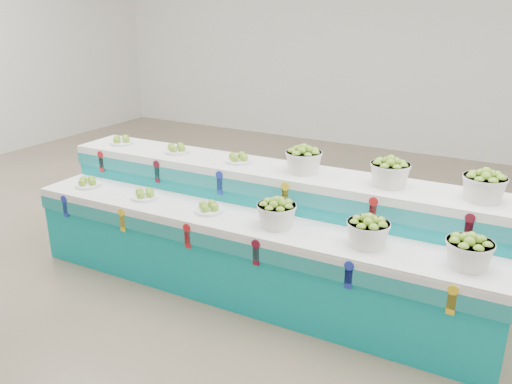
% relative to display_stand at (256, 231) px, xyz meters
% --- Properties ---
extents(ground, '(10.00, 10.00, 0.00)m').
position_rel_display_stand_xyz_m(ground, '(-0.83, 0.11, -0.51)').
color(ground, brown).
rests_on(ground, ground).
extents(back_wall, '(10.00, 0.00, 10.00)m').
position_rel_display_stand_xyz_m(back_wall, '(-0.83, 5.11, 1.49)').
color(back_wall, silver).
rests_on(back_wall, ground).
extents(display_stand, '(4.13, 1.16, 1.02)m').
position_rel_display_stand_xyz_m(display_stand, '(0.00, 0.00, 0.00)').
color(display_stand, '#0A9AA1').
rests_on(display_stand, ground).
extents(plate_lower_left, '(0.25, 0.25, 0.10)m').
position_rel_display_stand_xyz_m(plate_lower_left, '(-1.68, -0.30, 0.26)').
color(plate_lower_left, white).
rests_on(plate_lower_left, display_stand).
extents(plate_lower_mid, '(0.25, 0.25, 0.10)m').
position_rel_display_stand_xyz_m(plate_lower_mid, '(-0.99, -0.28, 0.26)').
color(plate_lower_mid, white).
rests_on(plate_lower_mid, display_stand).
extents(plate_lower_right, '(0.25, 0.25, 0.10)m').
position_rel_display_stand_xyz_m(plate_lower_right, '(-0.31, -0.26, 0.26)').
color(plate_lower_right, white).
rests_on(plate_lower_right, display_stand).
extents(basket_lower_left, '(0.32, 0.32, 0.23)m').
position_rel_display_stand_xyz_m(basket_lower_left, '(0.32, -0.25, 0.32)').
color(basket_lower_left, silver).
rests_on(basket_lower_left, display_stand).
extents(basket_lower_mid, '(0.32, 0.32, 0.23)m').
position_rel_display_stand_xyz_m(basket_lower_mid, '(1.05, -0.23, 0.32)').
color(basket_lower_mid, silver).
rests_on(basket_lower_mid, display_stand).
extents(basket_lower_right, '(0.32, 0.32, 0.23)m').
position_rel_display_stand_xyz_m(basket_lower_right, '(1.73, -0.21, 0.32)').
color(basket_lower_right, silver).
rests_on(basket_lower_right, display_stand).
extents(plate_upper_left, '(0.25, 0.25, 0.10)m').
position_rel_display_stand_xyz_m(plate_upper_left, '(-1.70, 0.21, 0.56)').
color(plate_upper_left, white).
rests_on(plate_upper_left, display_stand).
extents(plate_upper_mid, '(0.25, 0.25, 0.10)m').
position_rel_display_stand_xyz_m(plate_upper_mid, '(-1.00, 0.23, 0.56)').
color(plate_upper_mid, white).
rests_on(plate_upper_mid, display_stand).
extents(plate_upper_right, '(0.25, 0.25, 0.10)m').
position_rel_display_stand_xyz_m(plate_upper_right, '(-0.32, 0.25, 0.56)').
color(plate_upper_right, white).
rests_on(plate_upper_right, display_stand).
extents(basket_upper_left, '(0.32, 0.32, 0.23)m').
position_rel_display_stand_xyz_m(basket_upper_left, '(0.31, 0.26, 0.62)').
color(basket_upper_left, silver).
rests_on(basket_upper_left, display_stand).
extents(basket_upper_mid, '(0.32, 0.32, 0.23)m').
position_rel_display_stand_xyz_m(basket_upper_mid, '(1.04, 0.28, 0.62)').
color(basket_upper_mid, silver).
rests_on(basket_upper_mid, display_stand).
extents(basket_upper_right, '(0.32, 0.32, 0.23)m').
position_rel_display_stand_xyz_m(basket_upper_right, '(1.71, 0.30, 0.62)').
color(basket_upper_right, silver).
rests_on(basket_upper_right, display_stand).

